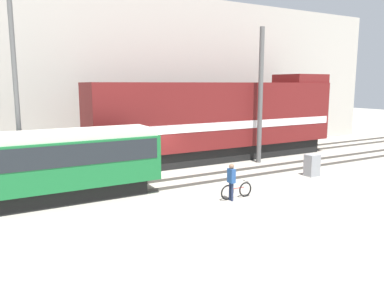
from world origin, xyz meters
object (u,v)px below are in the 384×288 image
Objects in this scene: bicycle at (236,191)px; person at (231,178)px; streetcar at (41,163)px; freight_locomotive at (220,120)px; signal_box at (312,165)px; utility_pole_left at (16,95)px; utility_pole_center at (260,96)px.

bicycle is 1.01× the size of person.
streetcar is 5.98× the size of bicycle.
signal_box is (1.91, -6.33, -2.09)m from freight_locomotive.
bicycle is at bearing 20.94° from person.
utility_pole_left is at bearing -170.48° from freight_locomotive.
bicycle is (-4.15, -7.65, -2.34)m from freight_locomotive.
utility_pole_center reaches higher than person.
utility_pole_center is (6.19, 5.73, 3.27)m from person.
utility_pole_left reaches higher than signal_box.
freight_locomotive reaches higher than person.
freight_locomotive is at bearing 61.51° from bicycle.
person reaches higher than bicycle.
person is (-0.40, -0.15, 0.65)m from bicycle.
streetcar is (-11.76, -4.15, -0.95)m from freight_locomotive.
person is at bearing -36.20° from utility_pole_left.
person is (7.21, -3.65, -0.74)m from streetcar.
utility_pole_left is (-12.38, -2.07, 1.88)m from freight_locomotive.
person is at bearing -137.21° from utility_pole_center.
utility_pole_center is at bearing 43.93° from bicycle.
person is at bearing -26.87° from streetcar.
utility_pole_left is at bearing 163.41° from signal_box.
utility_pole_left is at bearing 180.00° from utility_pole_center.
streetcar is 1.09× the size of utility_pole_left.
signal_box is (0.27, -4.26, -3.66)m from utility_pole_center.
bicycle is 0.78m from person.
utility_pole_center is 5.62m from signal_box.
streetcar is 13.90m from signal_box.
signal_box reaches higher than bicycle.
freight_locomotive reaches higher than streetcar.
streetcar is at bearing 170.93° from signal_box.
utility_pole_left is (-0.61, 2.07, 2.83)m from streetcar.
streetcar reaches higher than bicycle.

